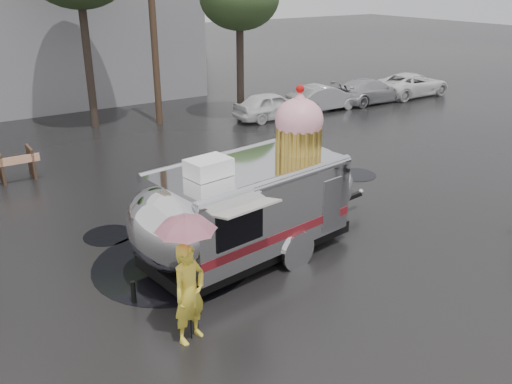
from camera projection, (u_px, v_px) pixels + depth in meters
ground at (323, 283)px, 11.29m from camera, size 120.00×120.00×0.00m
puddles at (194, 247)px, 12.78m from camera, size 9.81×4.51×0.01m
utility_pole at (152, 11)px, 21.70m from camera, size 1.60×0.28×9.00m
parked_cars at (352, 91)px, 26.31m from camera, size 13.20×1.90×1.50m
airstream_trailer at (252, 201)px, 11.97m from camera, size 7.01×3.27×3.80m
person_left at (189, 293)px, 9.24m from camera, size 0.77×0.63×1.85m
umbrella_pink at (186, 238)px, 8.85m from camera, size 1.26×1.26×2.41m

